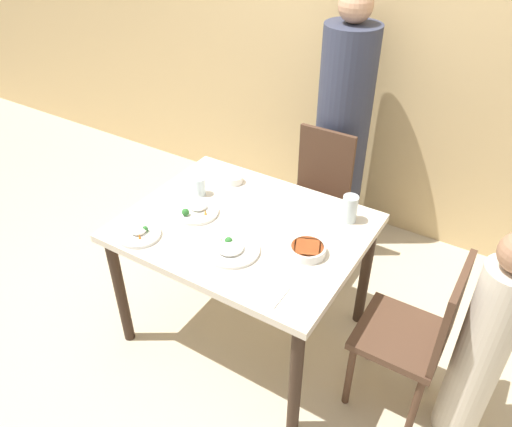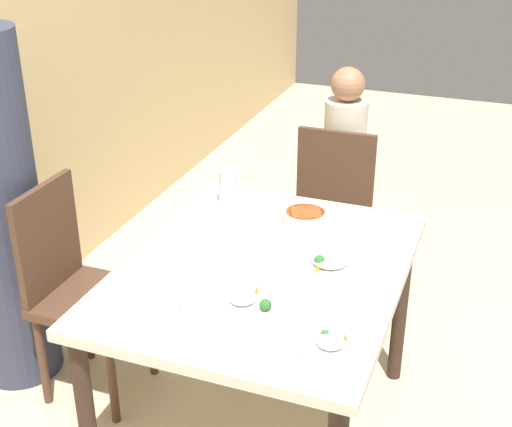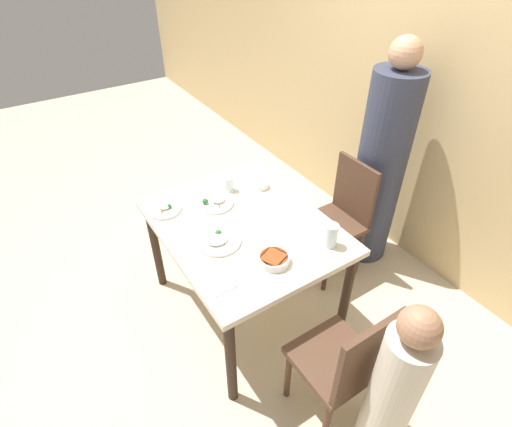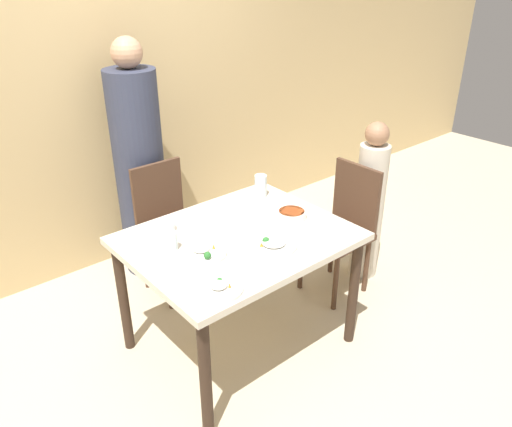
{
  "view_description": "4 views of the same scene",
  "coord_description": "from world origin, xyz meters",
  "views": [
    {
      "loc": [
        1.14,
        -1.72,
        2.31
      ],
      "look_at": [
        0.11,
        -0.07,
        0.93
      ],
      "focal_mm": 35.0,
      "sensor_mm": 36.0,
      "label": 1
    },
    {
      "loc": [
        -2.05,
        -0.74,
        2.04
      ],
      "look_at": [
        -0.08,
        -0.0,
        1.02
      ],
      "focal_mm": 50.0,
      "sensor_mm": 36.0,
      "label": 2
    },
    {
      "loc": [
        1.65,
        -0.98,
        2.33
      ],
      "look_at": [
        0.12,
        0.01,
        0.93
      ],
      "focal_mm": 28.0,
      "sensor_mm": 36.0,
      "label": 3
    },
    {
      "loc": [
        -1.51,
        -1.93,
        2.16
      ],
      "look_at": [
        0.08,
        -0.06,
        0.91
      ],
      "focal_mm": 35.0,
      "sensor_mm": 36.0,
      "label": 4
    }
  ],
  "objects": [
    {
      "name": "bowl_curry",
      "position": [
        0.38,
        -0.04,
        0.8
      ],
      "size": [
        0.18,
        0.18,
        0.05
      ],
      "color": "white",
      "rests_on": "dining_table"
    },
    {
      "name": "chair_adult_spot",
      "position": [
        0.02,
        0.82,
        0.51
      ],
      "size": [
        0.4,
        0.4,
        0.93
      ],
      "color": "#4C3323",
      "rests_on": "ground_plane"
    },
    {
      "name": "napkin_folded",
      "position": [
        0.36,
        -0.36,
        0.78
      ],
      "size": [
        0.14,
        0.14,
        0.01
      ],
      "color": "white",
      "rests_on": "dining_table"
    },
    {
      "name": "chair_child_spot",
      "position": [
        0.95,
        0.02,
        0.51
      ],
      "size": [
        0.4,
        0.4,
        0.93
      ],
      "rotation": [
        0.0,
        0.0,
        -1.57
      ],
      "color": "#4C3323",
      "rests_on": "ground_plane"
    },
    {
      "name": "wall_back",
      "position": [
        0.0,
        1.49,
        1.35
      ],
      "size": [
        10.0,
        0.06,
        2.7
      ],
      "color": "tan",
      "rests_on": "ground_plane"
    },
    {
      "name": "person_adult",
      "position": [
        0.02,
        1.17,
        0.8
      ],
      "size": [
        0.35,
        0.35,
        1.73
      ],
      "color": "#33384C",
      "rests_on": "ground_plane"
    },
    {
      "name": "glass_water_tall",
      "position": [
        -0.36,
        0.11,
        0.83
      ],
      "size": [
        0.06,
        0.06,
        0.1
      ],
      "color": "silver",
      "rests_on": "dining_table"
    },
    {
      "name": "person_child",
      "position": [
        1.22,
        0.02,
        0.57
      ],
      "size": [
        0.21,
        0.21,
        1.19
      ],
      "color": "beige",
      "rests_on": "ground_plane"
    },
    {
      "name": "ground_plane",
      "position": [
        0.0,
        0.0,
        0.0
      ],
      "size": [
        10.0,
        10.0,
        0.0
      ],
      "primitive_type": "plane",
      "color": "beige"
    },
    {
      "name": "dining_table",
      "position": [
        0.0,
        0.0,
        0.69
      ],
      "size": [
        1.21,
        0.96,
        0.78
      ],
      "color": "beige",
      "rests_on": "ground_plane"
    },
    {
      "name": "plate_rice_adult",
      "position": [
        0.07,
        -0.22,
        0.79
      ],
      "size": [
        0.27,
        0.27,
        0.06
      ],
      "color": "white",
      "rests_on": "dining_table"
    },
    {
      "name": "bowl_rice_small",
      "position": [
        -0.27,
        0.31,
        0.8
      ],
      "size": [
        0.1,
        0.1,
        0.04
      ],
      "color": "white",
      "rests_on": "dining_table"
    },
    {
      "name": "plate_noodles",
      "position": [
        -0.27,
        -0.05,
        0.79
      ],
      "size": [
        0.24,
        0.24,
        0.06
      ],
      "color": "white",
      "rests_on": "dining_table"
    },
    {
      "name": "fork_steel",
      "position": [
        0.07,
        0.19,
        0.78
      ],
      "size": [
        0.18,
        0.06,
        0.01
      ],
      "color": "silver",
      "rests_on": "dining_table"
    },
    {
      "name": "glass_water_short",
      "position": [
        0.44,
        0.32,
        0.85
      ],
      "size": [
        0.08,
        0.08,
        0.15
      ],
      "color": "silver",
      "rests_on": "dining_table"
    },
    {
      "name": "plate_rice_child",
      "position": [
        -0.39,
        -0.36,
        0.79
      ],
      "size": [
        0.22,
        0.22,
        0.05
      ],
      "color": "white",
      "rests_on": "dining_table"
    }
  ]
}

